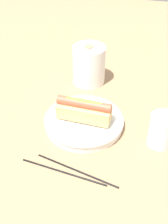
{
  "coord_description": "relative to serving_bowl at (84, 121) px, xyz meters",
  "views": [
    {
      "loc": [
        0.15,
        -0.58,
        0.53
      ],
      "look_at": [
        0.02,
        0.01,
        0.05
      ],
      "focal_mm": 44.73,
      "sensor_mm": 36.0,
      "label": 1
    }
  ],
  "objects": [
    {
      "name": "ground_plane",
      "position": [
        -0.02,
        -0.01,
        -0.02
      ],
      "size": [
        2.4,
        2.4,
        0.0
      ],
      "primitive_type": "plane",
      "color": "#9E7A56"
    },
    {
      "name": "serving_bowl",
      "position": [
        0.0,
        0.0,
        0.0
      ],
      "size": [
        0.23,
        0.23,
        0.03
      ],
      "color": "white",
      "rests_on": "ground_plane"
    },
    {
      "name": "hotdog_front",
      "position": [
        0.0,
        0.0,
        0.04
      ],
      "size": [
        0.15,
        0.06,
        0.06
      ],
      "color": "#DBB270",
      "rests_on": "serving_bowl"
    },
    {
      "name": "water_glass",
      "position": [
        0.21,
        -0.02,
        0.02
      ],
      "size": [
        0.07,
        0.07,
        0.09
      ],
      "color": "white",
      "rests_on": "ground_plane"
    },
    {
      "name": "paper_towel_roll",
      "position": [
        -0.04,
        0.23,
        0.05
      ],
      "size": [
        0.11,
        0.11,
        0.13
      ],
      "color": "white",
      "rests_on": "ground_plane"
    },
    {
      "name": "chopstick_near",
      "position": [
        0.02,
        -0.17,
        -0.01
      ],
      "size": [
        0.21,
        0.06,
        0.01
      ],
      "primitive_type": "cylinder",
      "rotation": [
        0.0,
        1.57,
        -0.25
      ],
      "color": "black",
      "rests_on": "ground_plane"
    },
    {
      "name": "chopstick_far",
      "position": [
        -0.01,
        -0.18,
        -0.01
      ],
      "size": [
        0.22,
        0.04,
        0.01
      ],
      "primitive_type": "cylinder",
      "rotation": [
        0.0,
        1.57,
        -0.14
      ],
      "color": "black",
      "rests_on": "ground_plane"
    }
  ]
}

